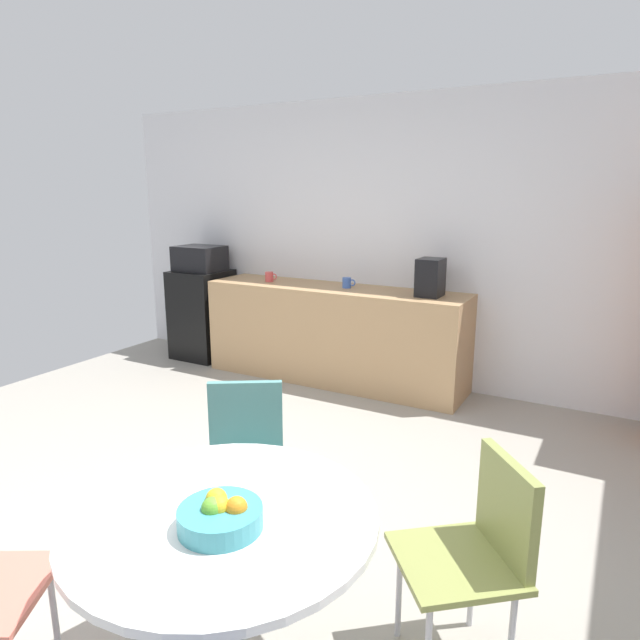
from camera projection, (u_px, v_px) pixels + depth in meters
name	position (u px, v px, depth m)	size (l,w,h in m)	color
ground_plane	(166.00, 539.00, 2.91)	(6.00, 6.00, 0.00)	#9E998E
wall_back	(390.00, 243.00, 5.17)	(6.00, 0.10, 2.60)	silver
counter_block	(334.00, 334.00, 5.25)	(2.50, 0.60, 0.90)	tan
mini_fridge	(203.00, 314.00, 6.00)	(0.54, 0.54, 0.94)	black
microwave	(200.00, 258.00, 5.86)	(0.48, 0.38, 0.26)	black
round_table	(224.00, 552.00, 1.88)	(1.04, 1.04, 0.74)	silver
chair_olive	(481.00, 539.00, 2.06)	(0.59, 0.59, 0.83)	silver
chair_teal	(245.00, 446.00, 2.81)	(0.58, 0.58, 0.83)	silver
fruit_bowl	(221.00, 515.00, 1.76)	(0.27, 0.27, 0.11)	teal
mug_white	(427.00, 290.00, 4.72)	(0.13, 0.08, 0.09)	#338C59
mug_green	(347.00, 283.00, 5.10)	(0.13, 0.08, 0.09)	#3F66BF
mug_red	(270.00, 277.00, 5.46)	(0.13, 0.08, 0.09)	#D84C4C
coffee_maker	(430.00, 277.00, 4.68)	(0.20, 0.24, 0.32)	black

